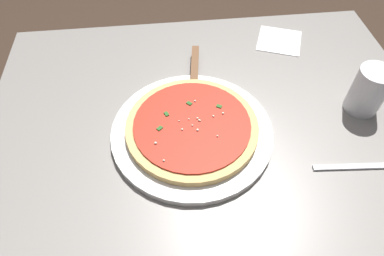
{
  "coord_description": "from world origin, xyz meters",
  "views": [
    {
      "loc": [
        -0.1,
        -0.45,
        1.31
      ],
      "look_at": [
        -0.05,
        0.01,
        0.75
      ],
      "focal_mm": 32.03,
      "sensor_mm": 36.0,
      "label": 1
    }
  ],
  "objects_px": {
    "serving_plate": "(192,132)",
    "fork": "(365,166)",
    "pizza": "(192,127)",
    "cup_tall_drink": "(369,91)",
    "napkin_folded_right": "(279,41)",
    "pizza_server": "(194,76)"
  },
  "relations": [
    {
      "from": "serving_plate",
      "to": "fork",
      "type": "relative_size",
      "value": 1.84
    },
    {
      "from": "serving_plate",
      "to": "pizza",
      "type": "height_order",
      "value": "pizza"
    },
    {
      "from": "cup_tall_drink",
      "to": "fork",
      "type": "xyz_separation_m",
      "value": [
        -0.06,
        -0.16,
        -0.05
      ]
    },
    {
      "from": "cup_tall_drink",
      "to": "napkin_folded_right",
      "type": "height_order",
      "value": "cup_tall_drink"
    },
    {
      "from": "serving_plate",
      "to": "pizza",
      "type": "bearing_deg",
      "value": 133.89
    },
    {
      "from": "cup_tall_drink",
      "to": "fork",
      "type": "relative_size",
      "value": 0.58
    },
    {
      "from": "pizza",
      "to": "pizza_server",
      "type": "distance_m",
      "value": 0.16
    },
    {
      "from": "napkin_folded_right",
      "to": "fork",
      "type": "xyz_separation_m",
      "value": [
        0.06,
        -0.42,
        0.0
      ]
    },
    {
      "from": "pizza_server",
      "to": "fork",
      "type": "relative_size",
      "value": 1.2
    },
    {
      "from": "serving_plate",
      "to": "cup_tall_drink",
      "type": "relative_size",
      "value": 3.17
    },
    {
      "from": "pizza",
      "to": "cup_tall_drink",
      "type": "height_order",
      "value": "cup_tall_drink"
    },
    {
      "from": "pizza",
      "to": "pizza_server",
      "type": "height_order",
      "value": "pizza"
    },
    {
      "from": "fork",
      "to": "pizza_server",
      "type": "bearing_deg",
      "value": 137.28
    },
    {
      "from": "serving_plate",
      "to": "napkin_folded_right",
      "type": "distance_m",
      "value": 0.41
    },
    {
      "from": "pizza",
      "to": "pizza_server",
      "type": "relative_size",
      "value": 1.25
    },
    {
      "from": "cup_tall_drink",
      "to": "napkin_folded_right",
      "type": "distance_m",
      "value": 0.29
    },
    {
      "from": "cup_tall_drink",
      "to": "pizza",
      "type": "bearing_deg",
      "value": -175.14
    },
    {
      "from": "pizza",
      "to": "fork",
      "type": "relative_size",
      "value": 1.5
    },
    {
      "from": "serving_plate",
      "to": "pizza",
      "type": "relative_size",
      "value": 1.23
    },
    {
      "from": "pizza_server",
      "to": "napkin_folded_right",
      "type": "bearing_deg",
      "value": 28.43
    },
    {
      "from": "fork",
      "to": "serving_plate",
      "type": "bearing_deg",
      "value": 159.7
    },
    {
      "from": "pizza_server",
      "to": "napkin_folded_right",
      "type": "height_order",
      "value": "pizza_server"
    }
  ]
}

